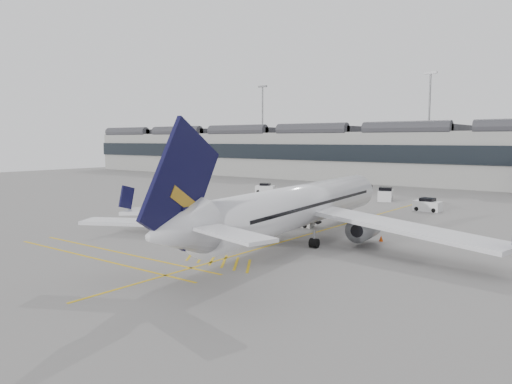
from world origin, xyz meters
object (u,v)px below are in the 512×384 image
Objects in this scene: airliner_main at (297,207)px; belt_loader at (293,220)px; pushback_tug at (198,223)px; baggage_cart_a at (259,221)px; ramp_agent_b at (226,223)px; ramp_agent_a at (256,217)px.

belt_loader is at bearing 119.34° from airliner_main.
pushback_tug is at bearing -143.30° from belt_loader.
belt_loader reaches higher than baggage_cart_a.
airliner_main is 7.67m from baggage_cart_a.
ramp_agent_b is (-8.32, -0.47, -2.25)m from airliner_main.
ramp_agent_a is at bearing 38.03° from pushback_tug.
ramp_agent_b is at bearing -127.76° from belt_loader.
belt_loader is 7.93m from ramp_agent_b.
pushback_tug is (-3.62, -5.23, -0.35)m from ramp_agent_a.
pushback_tug is at bearing -138.94° from baggage_cart_a.
baggage_cart_a is 6.40m from pushback_tug.
baggage_cart_a is at bearing 149.48° from airliner_main.
baggage_cart_a is 0.54× the size of pushback_tug.
baggage_cart_a is 3.82m from ramp_agent_b.
airliner_main is 20.66× the size of ramp_agent_a.
pushback_tug is at bearing -149.19° from ramp_agent_a.
ramp_agent_a is at bearing -154.94° from belt_loader.
ramp_agent_a is at bearing 140.57° from baggage_cart_a.
pushback_tug is at bearing 178.50° from airliner_main.
ramp_agent_a reaches higher than baggage_cart_a.
airliner_main is 13.99× the size of pushback_tug.
ramp_agent_a is at bearing 145.91° from airliner_main.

